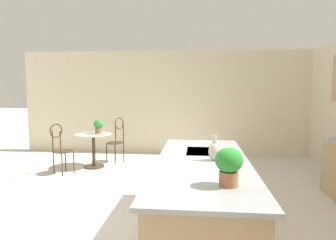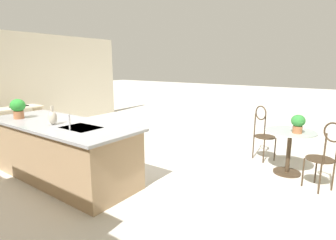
% 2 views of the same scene
% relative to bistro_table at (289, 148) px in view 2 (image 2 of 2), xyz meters
% --- Properties ---
extents(ground_plane, '(40.00, 40.00, 0.00)m').
position_rel_bistro_table_xyz_m(ground_plane, '(2.64, 1.48, -0.45)').
color(ground_plane, beige).
extents(wall_right, '(0.12, 7.80, 2.70)m').
position_rel_bistro_table_xyz_m(wall_right, '(6.90, 1.48, 0.90)').
color(wall_right, beige).
rests_on(wall_right, ground).
extents(kitchen_island, '(2.80, 1.06, 0.92)m').
position_rel_bistro_table_xyz_m(kitchen_island, '(2.93, 2.33, 0.02)').
color(kitchen_island, tan).
rests_on(kitchen_island, ground).
extents(bistro_table, '(0.80, 0.80, 0.74)m').
position_rel_bistro_table_xyz_m(bistro_table, '(0.00, 0.00, 0.00)').
color(bistro_table, '#3D2D1E').
rests_on(bistro_table, ground).
extents(chair_near_window, '(0.52, 0.52, 1.04)m').
position_rel_bistro_table_xyz_m(chair_near_window, '(-0.54, 0.37, 0.13)').
color(chair_near_window, '#3D2D1E').
rests_on(chair_near_window, ground).
extents(chair_by_island, '(0.52, 0.52, 1.04)m').
position_rel_bistro_table_xyz_m(chair_by_island, '(0.58, -0.48, 0.13)').
color(chair_by_island, '#3D2D1E').
rests_on(chair_by_island, ground).
extents(sink_faucet, '(0.02, 0.02, 0.22)m').
position_rel_bistro_table_xyz_m(sink_faucet, '(2.39, 2.51, 0.58)').
color(sink_faucet, '#B2B5BA').
rests_on(sink_faucet, kitchen_island).
extents(writing_desk, '(0.60, 1.20, 0.74)m').
position_rel_bistro_table_xyz_m(writing_desk, '(6.29, 1.46, 0.06)').
color(writing_desk, beige).
rests_on(writing_desk, ground).
extents(keyboard, '(0.16, 0.44, 0.03)m').
position_rel_bistro_table_xyz_m(keyboard, '(6.31, 1.36, 0.31)').
color(keyboard, black).
rests_on(keyboard, writing_desk).
extents(potted_plant_on_table, '(0.21, 0.21, 0.30)m').
position_rel_bistro_table_xyz_m(potted_plant_on_table, '(-0.11, 0.08, 0.47)').
color(potted_plant_on_table, '#9E603D').
rests_on(potted_plant_on_table, bistro_table).
extents(potted_plant_counter_far, '(0.24, 0.24, 0.33)m').
position_rel_bistro_table_xyz_m(potted_plant_counter_far, '(3.79, 2.54, 0.66)').
color(potted_plant_counter_far, '#9E603D').
rests_on(potted_plant_counter_far, kitchen_island).
extents(vase_on_counter, '(0.13, 0.13, 0.29)m').
position_rel_bistro_table_xyz_m(vase_on_counter, '(2.89, 2.46, 0.58)').
color(vase_on_counter, '#BCB29E').
rests_on(vase_on_counter, kitchen_island).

